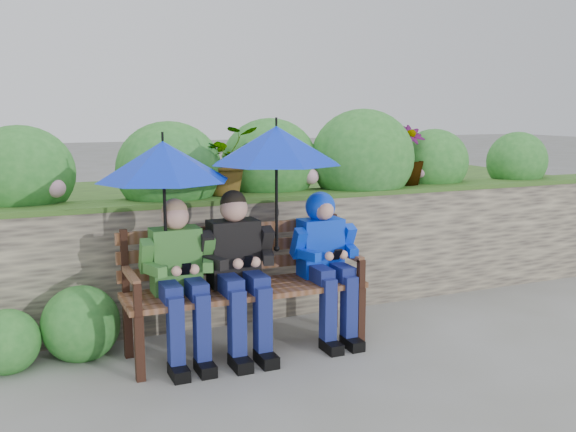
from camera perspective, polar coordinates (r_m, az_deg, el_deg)
name	(u,v)px	position (r m, az deg, el deg)	size (l,w,h in m)	color
ground	(293,342)	(4.95, 0.47, -11.10)	(60.00, 60.00, 0.00)	slate
garden_backdrop	(220,228)	(6.21, -6.06, -1.07)	(8.00, 2.88, 1.78)	#4D463F
park_bench	(243,278)	(4.69, -4.03, -5.55)	(1.74, 0.51, 0.92)	black
boy_left	(180,273)	(4.46, -9.62, -4.98)	(0.50, 0.58, 1.14)	#386E31
boy_middle	(238,265)	(4.56, -4.44, -4.33)	(0.53, 0.62, 1.17)	black
boy_right	(326,252)	(4.84, 3.36, -3.26)	(0.49, 0.59, 1.12)	#003CD4
umbrella_left	(163,161)	(4.34, -11.03, 4.80)	(0.90, 0.90, 0.90)	#082AD9
umbrella_right	(276,145)	(4.57, -1.04, 6.33)	(0.96, 0.96, 0.97)	#082AD9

